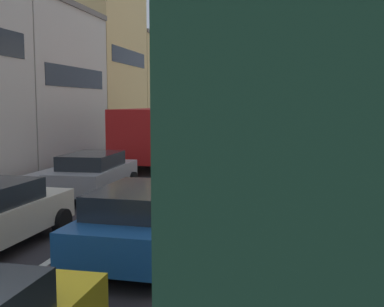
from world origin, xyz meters
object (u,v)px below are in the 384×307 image
sedan_right_lane_behind_truck (303,202)px  wagon_right_lane_far (295,168)px  bus_mid_queue_primary (167,130)px  sedan_centre_lane_second (143,219)px  sedan_left_lane_third (94,173)px  hatchback_centre_lane_third (194,177)px  removalist_box_truck (362,227)px

sedan_right_lane_behind_truck → wagon_right_lane_far: 6.15m
wagon_right_lane_far → bus_mid_queue_primary: (-6.63, 6.77, 0.96)m
sedan_right_lane_behind_truck → bus_mid_queue_primary: bus_mid_queue_primary is taller
sedan_centre_lane_second → sedan_right_lane_behind_truck: (3.27, 2.43, 0.00)m
sedan_right_lane_behind_truck → wagon_right_lane_far: size_ratio=1.00×
sedan_left_lane_third → wagon_right_lane_far: same height
sedan_centre_lane_second → hatchback_centre_lane_third: same height
removalist_box_truck → sedan_left_lane_third: removalist_box_truck is taller
sedan_centre_lane_second → sedan_left_lane_third: bearing=33.8°
bus_mid_queue_primary → hatchback_centre_lane_third: bearing=-159.0°
hatchback_centre_lane_third → wagon_right_lane_far: size_ratio=1.02×
removalist_box_truck → sedan_centre_lane_second: 5.79m
bus_mid_queue_primary → sedan_left_lane_third: bearing=-179.2°
sedan_centre_lane_second → sedan_right_lane_behind_truck: same height
sedan_right_lane_behind_truck → bus_mid_queue_primary: 14.61m
sedan_right_lane_behind_truck → sedan_centre_lane_second: bearing=127.7°
sedan_centre_lane_second → bus_mid_queue_primary: 15.76m
sedan_right_lane_behind_truck → hatchback_centre_lane_third: bearing=47.1°
sedan_centre_lane_second → sedan_right_lane_behind_truck: bearing=-51.2°
hatchback_centre_lane_third → bus_mid_queue_primary: bus_mid_queue_primary is taller
wagon_right_lane_far → removalist_box_truck: bearing=-177.3°
hatchback_centre_lane_third → sedan_left_lane_third: bearing=83.5°
hatchback_centre_lane_third → wagon_right_lane_far: bearing=-50.8°
hatchback_centre_lane_third → wagon_right_lane_far: 4.34m
hatchback_centre_lane_third → sedan_right_lane_behind_truck: 4.65m
sedan_right_lane_behind_truck → bus_mid_queue_primary: (-6.75, 12.92, 0.96)m
bus_mid_queue_primary → wagon_right_lane_far: bearing=-134.0°
removalist_box_truck → bus_mid_queue_primary: size_ratio=0.74×
sedan_right_lane_behind_truck → removalist_box_truck: bearing=-175.9°
sedan_centre_lane_second → sedan_left_lane_third: same height
removalist_box_truck → sedan_right_lane_behind_truck: 6.90m
sedan_left_lane_third → bus_mid_queue_primary: (0.14, 9.46, 0.96)m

